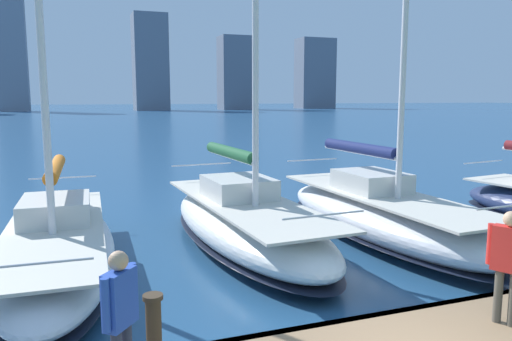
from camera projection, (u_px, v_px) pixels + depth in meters
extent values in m
cube|color=#473828|center=(359.00, 321.00, 7.72)|extent=(28.00, 0.16, 0.10)
cube|color=slate|center=(315.00, 74.00, 183.35)|extent=(13.09, 8.55, 25.23)
cube|color=slate|center=(237.00, 73.00, 163.96)|extent=(11.24, 8.23, 23.74)
cube|color=slate|center=(150.00, 63.00, 153.46)|extent=(10.17, 9.25, 29.17)
cube|color=gray|center=(10.00, 51.00, 141.58)|extent=(8.56, 6.16, 34.09)
cylinder|color=silver|center=(483.00, 162.00, 17.75)|extent=(2.01, 0.31, 0.04)
ellipsoid|color=white|center=(381.00, 218.00, 13.99)|extent=(2.92, 9.06, 1.26)
ellipsoid|color=black|center=(381.00, 230.00, 14.04)|extent=(2.93, 9.10, 0.10)
cube|color=beige|center=(382.00, 195.00, 13.89)|extent=(2.41, 7.97, 0.06)
cube|color=silver|center=(371.00, 181.00, 14.34)|extent=(1.63, 2.03, 0.55)
cylinder|color=silver|center=(405.00, 17.00, 12.59)|extent=(0.16, 0.16, 9.36)
cylinder|color=silver|center=(359.00, 152.00, 14.85)|extent=(0.25, 3.77, 0.12)
cylinder|color=navy|center=(359.00, 148.00, 14.83)|extent=(0.44, 3.48, 0.32)
cylinder|color=silver|center=(508.00, 206.00, 10.04)|extent=(1.69, 0.10, 0.04)
cylinder|color=silver|center=(313.00, 160.00, 17.51)|extent=(1.95, 0.11, 0.04)
ellipsoid|color=white|center=(246.00, 226.00, 13.22)|extent=(3.16, 8.74, 1.22)
ellipsoid|color=black|center=(246.00, 238.00, 13.27)|extent=(3.18, 8.79, 0.10)
cube|color=beige|center=(246.00, 202.00, 13.13)|extent=(2.62, 7.69, 0.06)
cube|color=silver|center=(239.00, 187.00, 13.55)|extent=(1.73, 1.98, 0.55)
cylinder|color=silver|center=(255.00, 2.00, 11.82)|extent=(0.16, 0.16, 9.86)
cylinder|color=silver|center=(230.00, 157.00, 14.03)|extent=(0.31, 3.62, 0.12)
cylinder|color=#1E5633|center=(230.00, 152.00, 14.01)|extent=(0.49, 3.34, 0.32)
cylinder|color=silver|center=(324.00, 215.00, 9.45)|extent=(1.77, 0.13, 0.04)
cylinder|color=silver|center=(202.00, 164.00, 16.58)|extent=(2.04, 0.15, 0.04)
ellipsoid|color=white|center=(56.00, 250.00, 11.50)|extent=(2.90, 9.34, 0.99)
ellipsoid|color=black|center=(57.00, 261.00, 11.54)|extent=(2.91, 9.38, 0.10)
cube|color=beige|center=(55.00, 227.00, 11.43)|extent=(2.39, 8.21, 0.06)
cube|color=silver|center=(56.00, 209.00, 11.90)|extent=(1.62, 2.09, 0.55)
cylinder|color=silver|center=(40.00, 25.00, 10.13)|extent=(0.16, 0.16, 8.76)
cylinder|color=silver|center=(56.00, 173.00, 12.44)|extent=(0.25, 3.89, 0.12)
cylinder|color=orange|center=(55.00, 168.00, 12.43)|extent=(0.44, 3.59, 0.32)
cylinder|color=silver|center=(34.00, 264.00, 7.35)|extent=(1.68, 0.10, 0.04)
cylinder|color=silver|center=(63.00, 178.00, 15.26)|extent=(1.94, 0.11, 0.04)
cylinder|color=#4C473D|center=(498.00, 296.00, 7.52)|extent=(0.13, 0.13, 0.82)
cube|color=red|center=(509.00, 249.00, 7.34)|extent=(0.39, 0.50, 0.68)
cylinder|color=red|center=(490.00, 244.00, 7.52)|extent=(0.10, 0.10, 0.62)
sphere|color=tan|center=(512.00, 219.00, 7.28)|extent=(0.23, 0.23, 0.23)
cube|color=#284CB7|center=(120.00, 299.00, 5.62)|extent=(0.44, 0.47, 0.66)
cylinder|color=#284CB7|center=(133.00, 288.00, 5.86)|extent=(0.10, 0.10, 0.61)
cylinder|color=#284CB7|center=(106.00, 305.00, 5.38)|extent=(0.10, 0.10, 0.61)
sphere|color=tan|center=(118.00, 261.00, 5.56)|extent=(0.23, 0.23, 0.23)
cylinder|color=#423323|center=(154.00, 331.00, 6.36)|extent=(0.20, 0.20, 0.85)
cylinder|color=#423323|center=(153.00, 297.00, 6.29)|extent=(0.26, 0.26, 0.06)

